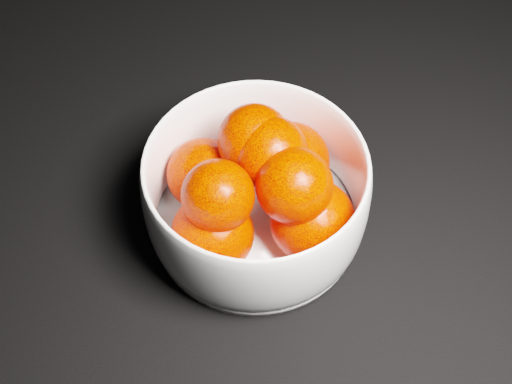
{
  "coord_description": "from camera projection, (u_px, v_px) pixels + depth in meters",
  "views": [
    {
      "loc": [
        -0.28,
        -0.12,
        0.56
      ],
      "look_at": [
        -0.24,
        0.25,
        0.05
      ],
      "focal_mm": 50.0,
      "sensor_mm": 36.0,
      "label": 1
    }
  ],
  "objects": [
    {
      "name": "bowl",
      "position": [
        256.0,
        195.0,
        0.63
      ],
      "size": [
        0.2,
        0.2,
        0.1
      ],
      "rotation": [
        0.0,
        0.0,
        -0.01
      ],
      "color": "white",
      "rests_on": "ground"
    },
    {
      "name": "orange_pile",
      "position": [
        260.0,
        185.0,
        0.62
      ],
      "size": [
        0.16,
        0.14,
        0.11
      ],
      "color": "#FD2000",
      "rests_on": "bowl"
    }
  ]
}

